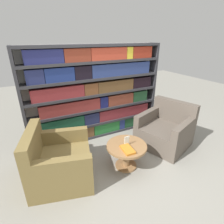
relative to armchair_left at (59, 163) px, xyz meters
name	(u,v)px	position (x,y,z in m)	size (l,w,h in m)	color
ground_plane	(131,173)	(1.04, -0.42, -0.29)	(14.00, 14.00, 0.00)	gray
bookshelf	(96,94)	(1.03, 0.99, 0.67)	(2.84, 0.30, 1.92)	silver
armchair_left	(59,163)	(0.00, 0.00, 0.00)	(1.07, 1.09, 0.86)	olive
armchair_right	(165,131)	(2.11, 0.00, 0.00)	(1.12, 1.14, 0.86)	brown
coffee_table	(126,151)	(1.05, -0.23, 0.01)	(0.66, 0.66, 0.42)	olive
table_sign	(127,141)	(1.05, -0.23, 0.20)	(0.09, 0.06, 0.16)	black
stray_book	(128,149)	(0.99, -0.36, 0.15)	(0.18, 0.28, 0.03)	orange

